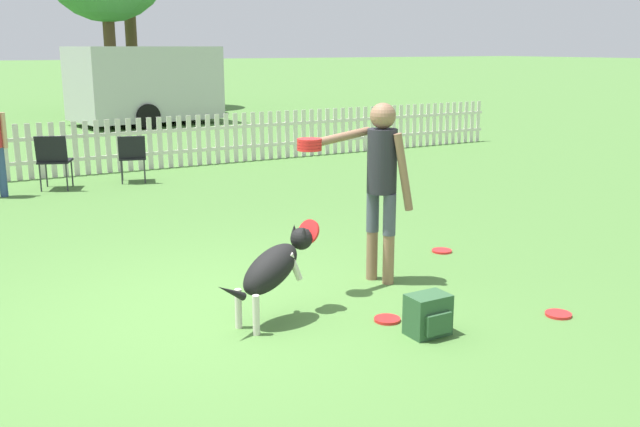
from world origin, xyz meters
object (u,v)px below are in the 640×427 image
frisbee_near_handler (442,251)px  folding_chair_center (132,154)px  leaping_dog (274,266)px  frisbee_midfield (387,319)px  equipment_trailer (144,83)px  handler_person (378,171)px  frisbee_near_dog (558,314)px  backpack_on_grass (428,315)px  folding_chair_blue_left (53,157)px

frisbee_near_handler → folding_chair_center: size_ratio=0.28×
leaping_dog → frisbee_midfield: size_ratio=4.88×
equipment_trailer → folding_chair_center: bearing=-116.1°
handler_person → frisbee_near_dog: handler_person is taller
frisbee_near_handler → equipment_trailer: 14.70m
backpack_on_grass → folding_chair_center: 7.52m
folding_chair_center → frisbee_near_handler: bearing=123.0°
backpack_on_grass → folding_chair_center: folding_chair_center is taller
frisbee_midfield → folding_chair_center: size_ratio=0.28×
handler_person → frisbee_near_handler: (1.21, 0.48, -1.07)m
frisbee_near_dog → folding_chair_blue_left: (-2.66, 7.74, 0.51)m
frisbee_near_handler → folding_chair_blue_left: (-3.04, 5.75, 0.51)m
folding_chair_center → backpack_on_grass: bearing=107.3°
handler_person → folding_chair_blue_left: size_ratio=1.96×
handler_person → frisbee_midfield: 1.46m
equipment_trailer → handler_person: bearing=-106.8°
folding_chair_center → equipment_trailer: 9.33m
leaping_dog → folding_chair_center: 6.69m
frisbee_midfield → equipment_trailer: 16.25m
frisbee_near_handler → folding_chair_center: (-1.80, 5.76, 0.46)m
folding_chair_blue_left → frisbee_midfield: bearing=123.0°
handler_person → frisbee_near_handler: size_ratio=7.82×
leaping_dog → backpack_on_grass: bearing=29.5°
leaping_dog → folding_chair_blue_left: bearing=167.5°
leaping_dog → frisbee_near_handler: bearing=92.5°
handler_person → frisbee_near_handler: handler_person is taller
leaping_dog → backpack_on_grass: (0.91, -0.86, -0.31)m
frisbee_near_dog → folding_chair_blue_left: 8.20m
handler_person → frisbee_near_dog: size_ratio=7.82×
frisbee_near_dog → equipment_trailer: (1.43, 16.60, 1.16)m
backpack_on_grass → equipment_trailer: equipment_trailer is taller
folding_chair_blue_left → leaping_dog: bearing=117.0°
leaping_dog → backpack_on_grass: size_ratio=3.26×
frisbee_midfield → equipment_trailer: equipment_trailer is taller
handler_person → folding_chair_center: 6.30m
frisbee_near_handler → leaping_dog: bearing=-160.3°
frisbee_near_dog → frisbee_near_handler: bearing=79.2°
equipment_trailer → leaping_dog: bearing=-111.1°
frisbee_near_dog → backpack_on_grass: 1.23m
frisbee_midfield → folding_chair_center: (-0.11, 7.12, 0.46)m
leaping_dog → backpack_on_grass: leaping_dog is taller
frisbee_near_handler → backpack_on_grass: (-1.58, -1.75, 0.15)m
frisbee_near_dog → backpack_on_grass: backpack_on_grass is taller
handler_person → frisbee_near_handler: 1.69m
folding_chair_blue_left → folding_chair_center: bearing=-157.4°
backpack_on_grass → equipment_trailer: size_ratio=0.07×
frisbee_midfield → folding_chair_center: bearing=90.9°
folding_chair_blue_left → folding_chair_center: folding_chair_blue_left is taller
leaping_dog → frisbee_midfield: bearing=42.7°
frisbee_near_dog → folding_chair_blue_left: bearing=109.0°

